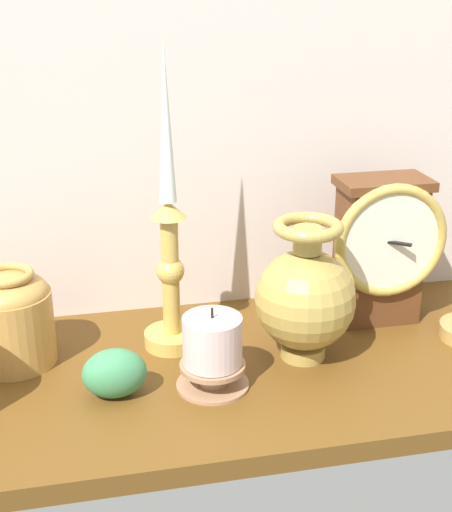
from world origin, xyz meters
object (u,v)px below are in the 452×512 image
(brass_vase_bulbous, at_px, (306,297))
(pillar_candle_front, at_px, (212,352))
(mantel_clock, at_px, (381,248))
(candlestick_tall_center, at_px, (170,251))
(brass_vase_jar, at_px, (11,316))

(brass_vase_bulbous, xyz_separation_m, pillar_candle_front, (-0.12, -0.04, -0.04))
(mantel_clock, distance_m, brass_vase_bulbous, 0.15)
(candlestick_tall_center, height_order, pillar_candle_front, candlestick_tall_center)
(candlestick_tall_center, bearing_deg, pillar_candle_front, -74.16)
(candlestick_tall_center, bearing_deg, mantel_clock, 2.26)
(candlestick_tall_center, xyz_separation_m, pillar_candle_front, (0.03, -0.11, -0.08))
(candlestick_tall_center, relative_size, brass_vase_jar, 3.16)
(brass_vase_bulbous, xyz_separation_m, brass_vase_jar, (-0.34, 0.06, -0.02))
(brass_vase_jar, relative_size, pillar_candle_front, 1.20)
(brass_vase_bulbous, height_order, pillar_candle_front, brass_vase_bulbous)
(mantel_clock, xyz_separation_m, candlestick_tall_center, (-0.28, -0.01, 0.02))
(mantel_clock, height_order, candlestick_tall_center, candlestick_tall_center)
(mantel_clock, distance_m, pillar_candle_front, 0.28)
(pillar_candle_front, bearing_deg, mantel_clock, 25.50)
(brass_vase_bulbous, relative_size, brass_vase_jar, 1.48)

